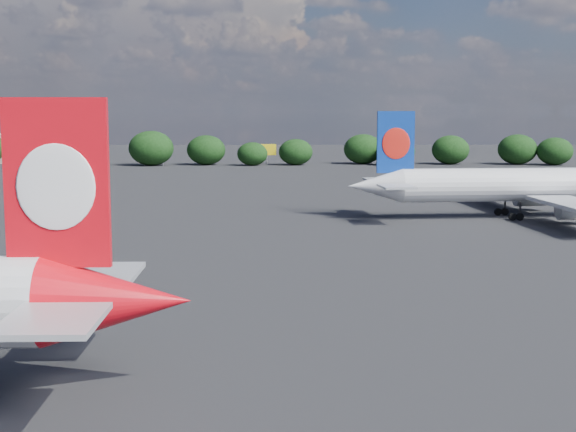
{
  "coord_description": "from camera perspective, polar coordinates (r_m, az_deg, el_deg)",
  "views": [
    {
      "loc": [
        15.5,
        -37.12,
        14.44
      ],
      "look_at": [
        16.0,
        12.0,
        8.0
      ],
      "focal_mm": 50.0,
      "sensor_mm": 36.0,
      "label": 1
    }
  ],
  "objects": [
    {
      "name": "horizon_treeline",
      "position": [
        216.78,
        -3.68,
        4.69
      ],
      "size": [
        208.98,
        15.45,
        9.26
      ],
      "color": "black",
      "rests_on": "ground"
    },
    {
      "name": "billboard_yellow",
      "position": [
        219.4,
        -1.5,
        4.71
      ],
      "size": [
        5.0,
        0.3,
        5.5
      ],
      "color": "yellow",
      "rests_on": "ground"
    },
    {
      "name": "ground",
      "position": [
        99.4,
        -9.55,
        -0.99
      ],
      "size": [
        500.0,
        500.0,
        0.0
      ],
      "primitive_type": "plane",
      "color": "black",
      "rests_on": "ground"
    },
    {
      "name": "highway_sign",
      "position": [
        216.03,
        -9.53,
        4.37
      ],
      "size": [
        6.0,
        0.3,
        4.5
      ],
      "color": "#156920",
      "rests_on": "ground"
    },
    {
      "name": "china_southern_airliner",
      "position": [
        112.96,
        15.85,
        2.09
      ],
      "size": [
        44.28,
        42.13,
        14.44
      ],
      "color": "silver",
      "rests_on": "ground"
    }
  ]
}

